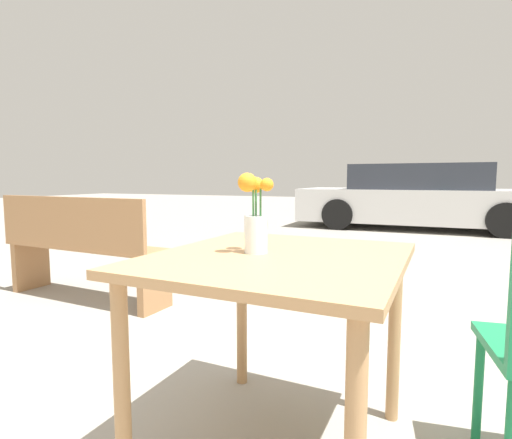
{
  "coord_description": "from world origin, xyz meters",
  "views": [
    {
      "loc": [
        0.46,
        -1.28,
        0.99
      ],
      "look_at": [
        -0.08,
        -0.01,
        0.85
      ],
      "focal_mm": 28.0,
      "sensor_mm": 36.0,
      "label": 1
    }
  ],
  "objects": [
    {
      "name": "flower_vase",
      "position": [
        -0.08,
        -0.01,
        0.84
      ],
      "size": [
        0.12,
        0.13,
        0.28
      ],
      "color": "silver",
      "rests_on": "table_front"
    },
    {
      "name": "table_front",
      "position": [
        0.0,
        -0.0,
        0.63
      ],
      "size": [
        0.85,
        0.94,
        0.73
      ],
      "color": "tan",
      "rests_on": "ground_plane"
    },
    {
      "name": "parked_car",
      "position": [
        0.31,
        7.32,
        0.61
      ],
      "size": [
        4.55,
        1.92,
        1.27
      ],
      "color": "silver",
      "rests_on": "ground_plane"
    },
    {
      "name": "bench_near",
      "position": [
        -2.09,
        1.08,
        0.46
      ],
      "size": [
        1.57,
        0.45,
        0.85
      ],
      "color": "#9E7047",
      "rests_on": "ground_plane"
    }
  ]
}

